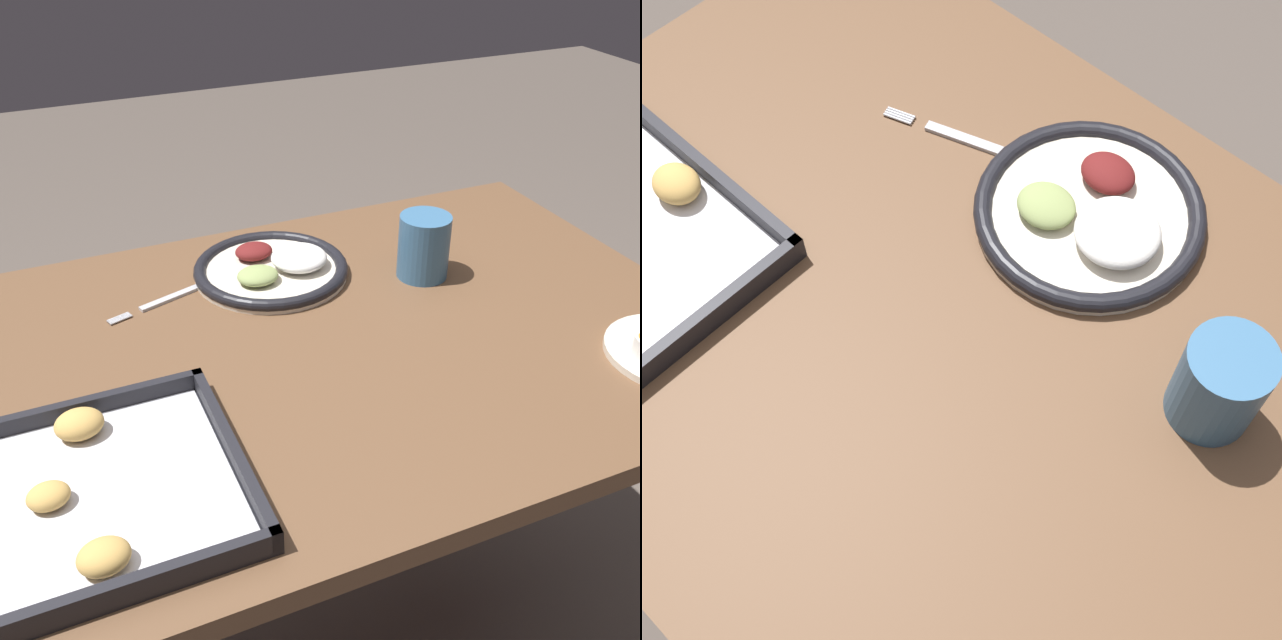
{
  "view_description": "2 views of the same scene",
  "coord_description": "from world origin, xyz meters",
  "views": [
    {
      "loc": [
        0.35,
        0.8,
        1.36
      ],
      "look_at": [
        0.0,
        0.0,
        0.81
      ],
      "focal_mm": 42.0,
      "sensor_mm": 36.0,
      "label": 1
    },
    {
      "loc": [
        -0.29,
        0.31,
        1.54
      ],
      "look_at": [
        0.0,
        0.0,
        0.81
      ],
      "focal_mm": 50.0,
      "sensor_mm": 36.0,
      "label": 2
    }
  ],
  "objects": [
    {
      "name": "dinner_plate",
      "position": [
        -0.0,
        -0.2,
        0.79
      ],
      "size": [
        0.25,
        0.25,
        0.04
      ],
      "color": "beige",
      "rests_on": "dining_table"
    },
    {
      "name": "fork",
      "position": [
        0.16,
        -0.19,
        0.78
      ],
      "size": [
        0.2,
        0.08,
        0.0
      ],
      "rotation": [
        0.0,
        0.0,
        0.32
      ],
      "color": "#B2B2B7",
      "rests_on": "dining_table"
    },
    {
      "name": "dining_table",
      "position": [
        0.0,
        0.0,
        0.65
      ],
      "size": [
        1.14,
        0.75,
        0.78
      ],
      "color": "brown",
      "rests_on": "ground_plane"
    },
    {
      "name": "ground_plane",
      "position": [
        0.0,
        0.0,
        0.0
      ],
      "size": [
        8.0,
        8.0,
        0.0
      ],
      "primitive_type": "plane",
      "color": "#564C44"
    },
    {
      "name": "drinking_cup",
      "position": [
        -0.22,
        -0.1,
        0.83
      ],
      "size": [
        0.08,
        0.08,
        0.1
      ],
      "color": "#38668E",
      "rests_on": "dining_table"
    }
  ]
}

